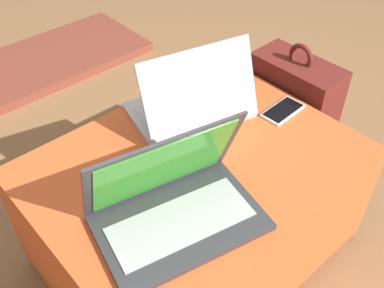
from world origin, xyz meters
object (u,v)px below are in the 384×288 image
laptop_near (174,203)px  backpack (291,120)px  cell_phone (283,111)px  laptop_far (192,103)px

laptop_near → backpack: (0.70, 0.18, -0.23)m
laptop_near → cell_phone: 0.52m
laptop_far → backpack: size_ratio=0.72×
cell_phone → backpack: 0.28m
laptop_near → backpack: bearing=26.9°
laptop_near → laptop_far: bearing=54.5°
laptop_far → cell_phone: (0.22, -0.17, -0.04)m
backpack → laptop_near: bearing=103.3°
cell_phone → laptop_far: bearing=-130.1°
laptop_near → backpack: laptop_near is taller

